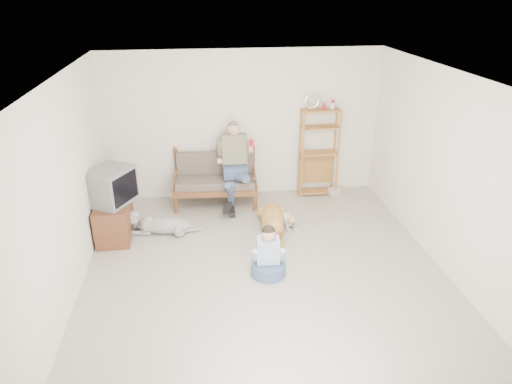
{
  "coord_description": "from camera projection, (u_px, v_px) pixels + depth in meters",
  "views": [
    {
      "loc": [
        -0.83,
        -5.25,
        3.7
      ],
      "look_at": [
        -0.0,
        1.0,
        0.81
      ],
      "focal_mm": 32.0,
      "sensor_mm": 36.0,
      "label": 1
    }
  ],
  "objects": [
    {
      "name": "book_stack",
      "position": [
        334.0,
        191.0,
        8.74
      ],
      "size": [
        0.25,
        0.21,
        0.13
      ],
      "primitive_type": "cube",
      "rotation": [
        0.0,
        0.0,
        0.33
      ],
      "color": "silver",
      "rests_on": "ground"
    },
    {
      "name": "terrier",
      "position": [
        288.0,
        220.0,
        7.62
      ],
      "size": [
        0.26,
        0.66,
        0.25
      ],
      "rotation": [
        0.0,
        0.0,
        0.17
      ],
      "color": "white",
      "rests_on": "ground"
    },
    {
      "name": "wall_outlet",
      "position": [
        178.0,
        182.0,
        8.56
      ],
      "size": [
        0.12,
        0.02,
        0.08
      ],
      "primitive_type": "cube",
      "color": "white",
      "rests_on": "ground"
    },
    {
      "name": "wall_right",
      "position": [
        451.0,
        176.0,
        6.1
      ],
      "size": [
        0.0,
        5.5,
        5.5
      ],
      "primitive_type": "plane",
      "rotation": [
        1.57,
        0.0,
        -1.57
      ],
      "color": "silver",
      "rests_on": "ground"
    },
    {
      "name": "floor",
      "position": [
        266.0,
        274.0,
        6.37
      ],
      "size": [
        5.5,
        5.5,
        0.0
      ],
      "primitive_type": "plane",
      "color": "#B8B2A1",
      "rests_on": "ground"
    },
    {
      "name": "man",
      "position": [
        234.0,
        171.0,
        7.99
      ],
      "size": [
        0.58,
        0.83,
        1.35
      ],
      "color": "#455B7E",
      "rests_on": "loveseat"
    },
    {
      "name": "wall_back",
      "position": [
        244.0,
        125.0,
        8.29
      ],
      "size": [
        5.0,
        0.0,
        5.0
      ],
      "primitive_type": "plane",
      "rotation": [
        1.57,
        0.0,
        0.0
      ],
      "color": "silver",
      "rests_on": "ground"
    },
    {
      "name": "child",
      "position": [
        268.0,
        257.0,
        6.27
      ],
      "size": [
        0.48,
        0.48,
        0.76
      ],
      "rotation": [
        0.0,
        0.0,
        -0.09
      ],
      "color": "#455B7E",
      "rests_on": "ground"
    },
    {
      "name": "shaggy_dog",
      "position": [
        157.0,
        224.0,
        7.37
      ],
      "size": [
        1.29,
        0.43,
        0.38
      ],
      "rotation": [
        0.0,
        0.0,
        -1.73
      ],
      "color": "white",
      "rests_on": "ground"
    },
    {
      "name": "wall_left",
      "position": [
        62.0,
        197.0,
        5.51
      ],
      "size": [
        0.0,
        5.5,
        5.5
      ],
      "primitive_type": "plane",
      "rotation": [
        1.57,
        0.0,
        1.57
      ],
      "color": "silver",
      "rests_on": "ground"
    },
    {
      "name": "etagere",
      "position": [
        319.0,
        152.0,
        8.48
      ],
      "size": [
        0.73,
        0.32,
        1.94
      ],
      "color": "#B17737",
      "rests_on": "ground"
    },
    {
      "name": "golden_retriever",
      "position": [
        273.0,
        222.0,
        7.38
      ],
      "size": [
        0.51,
        1.53,
        0.46
      ],
      "rotation": [
        0.0,
        0.0,
        -0.13
      ],
      "color": "#BC8A41",
      "rests_on": "ground"
    },
    {
      "name": "wall_front",
      "position": [
        323.0,
        337.0,
        3.33
      ],
      "size": [
        5.0,
        0.0,
        5.0
      ],
      "primitive_type": "plane",
      "rotation": [
        -1.57,
        0.0,
        0.0
      ],
      "color": "silver",
      "rests_on": "ground"
    },
    {
      "name": "loveseat",
      "position": [
        215.0,
        178.0,
        8.25
      ],
      "size": [
        1.54,
        0.8,
        0.95
      ],
      "rotation": [
        0.0,
        0.0,
        -0.07
      ],
      "color": "brown",
      "rests_on": "ground"
    },
    {
      "name": "ceiling",
      "position": [
        268.0,
        79.0,
        5.25
      ],
      "size": [
        5.5,
        5.5,
        0.0
      ],
      "primitive_type": "plane",
      "rotation": [
        3.14,
        0.0,
        0.0
      ],
      "color": "white",
      "rests_on": "ground"
    },
    {
      "name": "tv_stand",
      "position": [
        114.0,
        220.0,
        7.21
      ],
      "size": [
        0.52,
        0.91,
        0.6
      ],
      "rotation": [
        0.0,
        0.0,
        0.02
      ],
      "color": "brown",
      "rests_on": "ground"
    },
    {
      "name": "crt_tv",
      "position": [
        111.0,
        186.0,
        6.98
      ],
      "size": [
        0.79,
        0.84,
        0.55
      ],
      "rotation": [
        0.0,
        0.0,
        -0.51
      ],
      "color": "slate",
      "rests_on": "tv_stand"
    }
  ]
}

